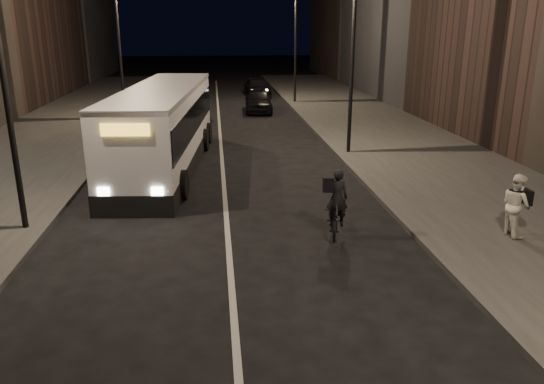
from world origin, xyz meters
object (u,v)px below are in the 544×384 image
object	(u,v)px
streetlight_left_far	(123,28)
streetlight_right_far	(292,27)
streetlight_right_mid	(347,29)
car_near	(258,100)
cyclist_on_bicycle	(335,213)
car_mid	(189,109)
streetlight_left_near	(8,33)
pedestrian_woman	(516,205)
car_far	(257,87)
city_bus	(164,124)

from	to	relation	value
streetlight_left_far	streetlight_right_far	bearing A→B (deg)	29.36
streetlight_right_mid	streetlight_left_far	xyz separation A→B (m)	(-10.66, 10.00, 0.00)
car_near	streetlight_right_far	bearing A→B (deg)	55.51
streetlight_right_mid	cyclist_on_bicycle	distance (m)	10.53
car_mid	cyclist_on_bicycle	bearing A→B (deg)	101.16
streetlight_left_near	pedestrian_woman	distance (m)	13.79
streetlight_right_far	streetlight_right_mid	bearing A→B (deg)	-90.00
cyclist_on_bicycle	pedestrian_woman	xyz separation A→B (m)	(4.66, -0.90, 0.36)
streetlight_right_far	car_near	distance (m)	6.35
streetlight_left_near	car_far	size ratio (longest dim) A/B	1.79
car_mid	pedestrian_woman	bearing A→B (deg)	112.45
streetlight_left_far	pedestrian_woman	world-z (taller)	streetlight_left_far
streetlight_right_far	car_near	size ratio (longest dim) A/B	1.85
streetlight_left_far	cyclist_on_bicycle	world-z (taller)	streetlight_left_far
car_far	pedestrian_woman	bearing A→B (deg)	-84.96
cyclist_on_bicycle	car_far	bearing A→B (deg)	100.67
streetlight_right_mid	pedestrian_woman	size ratio (longest dim) A/B	4.80
streetlight_left_far	car_far	size ratio (longest dim) A/B	1.79
pedestrian_woman	car_near	distance (m)	23.10
city_bus	cyclist_on_bicycle	size ratio (longest dim) A/B	6.30
streetlight_left_far	car_mid	size ratio (longest dim) A/B	2.02
streetlight_left_near	streetlight_left_far	size ratio (longest dim) A/B	1.00
pedestrian_woman	cyclist_on_bicycle	bearing A→B (deg)	73.12
pedestrian_woman	streetlight_left_near	bearing A→B (deg)	75.27
car_near	car_mid	xyz separation A→B (m)	(-4.45, -2.70, -0.09)
streetlight_left_far	city_bus	size ratio (longest dim) A/B	0.67
car_mid	car_far	bearing A→B (deg)	-117.37
city_bus	car_mid	xyz separation A→B (m)	(0.47, 11.08, -1.09)
streetlight_right_far	cyclist_on_bicycle	world-z (taller)	streetlight_right_far
streetlight_left_near	streetlight_left_far	distance (m)	18.00
car_far	cyclist_on_bicycle	bearing A→B (deg)	-93.54
pedestrian_woman	car_far	size ratio (longest dim) A/B	0.37
streetlight_left_far	city_bus	xyz separation A→B (m)	(3.06, -11.22, -3.61)
streetlight_right_mid	cyclist_on_bicycle	bearing A→B (deg)	-104.72
cyclist_on_bicycle	pedestrian_woman	bearing A→B (deg)	0.38
streetlight_right_mid	pedestrian_woman	xyz separation A→B (m)	(2.27, -10.00, -4.36)
city_bus	pedestrian_woman	size ratio (longest dim) A/B	7.17
car_near	streetlight_right_mid	bearing A→B (deg)	-74.53
car_mid	streetlight_right_far	bearing A→B (deg)	-142.16
streetlight_right_mid	streetlight_left_near	size ratio (longest dim) A/B	1.00
streetlight_right_far	streetlight_left_far	xyz separation A→B (m)	(-10.66, -6.00, 0.00)
streetlight_left_near	cyclist_on_bicycle	world-z (taller)	streetlight_left_near
streetlight_right_far	car_mid	xyz separation A→B (m)	(-7.13, -6.14, -4.70)
streetlight_right_far	cyclist_on_bicycle	distance (m)	25.65
streetlight_right_far	streetlight_left_near	world-z (taller)	same
streetlight_right_mid	cyclist_on_bicycle	size ratio (longest dim) A/B	4.22
cyclist_on_bicycle	pedestrian_woman	size ratio (longest dim) A/B	1.14
streetlight_right_mid	car_far	xyz separation A→B (m)	(-2.05, 21.00, -4.70)
streetlight_left_near	car_far	distance (m)	30.62
streetlight_left_far	car_far	distance (m)	14.74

